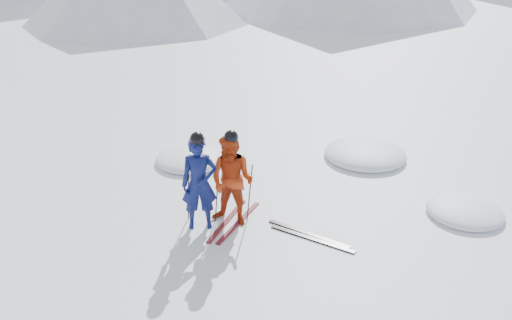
# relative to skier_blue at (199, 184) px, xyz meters

# --- Properties ---
(ground) EXTENTS (160.00, 160.00, 0.00)m
(ground) POSITION_rel_skier_blue_xyz_m (2.87, 0.43, -0.92)
(ground) COLOR white
(ground) RESTS_ON ground
(skier_blue) EXTENTS (0.79, 0.67, 1.84)m
(skier_blue) POSITION_rel_skier_blue_xyz_m (0.00, 0.00, 0.00)
(skier_blue) COLOR #0D154F
(skier_blue) RESTS_ON ground
(skier_red) EXTENTS (0.96, 0.78, 1.82)m
(skier_red) POSITION_rel_skier_blue_xyz_m (0.54, 0.31, -0.01)
(skier_red) COLOR #B1320E
(skier_red) RESTS_ON ground
(pole_blue_left) EXTENTS (0.12, 0.09, 1.22)m
(pole_blue_left) POSITION_rel_skier_blue_xyz_m (-0.30, 0.15, -0.31)
(pole_blue_left) COLOR black
(pole_blue_left) RESTS_ON ground
(pole_blue_right) EXTENTS (0.12, 0.07, 1.22)m
(pole_blue_right) POSITION_rel_skier_blue_xyz_m (0.25, 0.25, -0.31)
(pole_blue_right) COLOR black
(pole_blue_right) RESTS_ON ground
(pole_red_left) EXTENTS (0.12, 0.10, 1.21)m
(pole_red_left) POSITION_rel_skier_blue_xyz_m (0.24, 0.56, -0.31)
(pole_red_left) COLOR black
(pole_red_left) RESTS_ON ground
(pole_red_right) EXTENTS (0.12, 0.09, 1.21)m
(pole_red_right) POSITION_rel_skier_blue_xyz_m (0.84, 0.46, -0.31)
(pole_red_right) COLOR black
(pole_red_right) RESTS_ON ground
(ski_worn_left) EXTENTS (0.22, 1.70, 0.03)m
(ski_worn_left) POSITION_rel_skier_blue_xyz_m (0.42, 0.31, -0.90)
(ski_worn_left) COLOR black
(ski_worn_left) RESTS_ON ground
(ski_worn_right) EXTENTS (0.34, 1.69, 0.03)m
(ski_worn_right) POSITION_rel_skier_blue_xyz_m (0.66, 0.31, -0.90)
(ski_worn_right) COLOR black
(ski_worn_right) RESTS_ON ground
(ski_loose_a) EXTENTS (1.65, 0.58, 0.03)m
(ski_loose_a) POSITION_rel_skier_blue_xyz_m (2.04, 0.29, -0.90)
(ski_loose_a) COLOR black
(ski_loose_a) RESTS_ON ground
(ski_loose_b) EXTENTS (1.67, 0.52, 0.03)m
(ski_loose_b) POSITION_rel_skier_blue_xyz_m (2.14, 0.14, -0.90)
(ski_loose_b) COLOR black
(ski_loose_b) RESTS_ON ground
(snow_lumps) EXTENTS (7.85, 3.95, 0.44)m
(snow_lumps) POSITION_rel_skier_blue_xyz_m (1.96, 3.23, -0.92)
(snow_lumps) COLOR white
(snow_lumps) RESTS_ON ground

